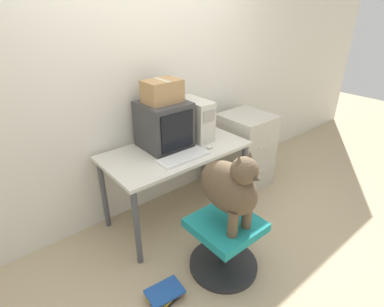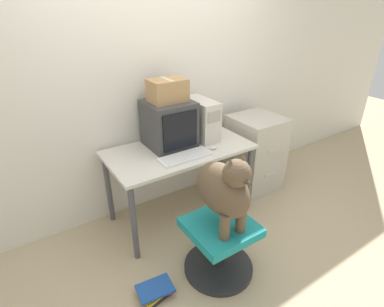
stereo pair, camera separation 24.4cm
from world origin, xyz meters
name	(u,v)px [view 2 (the right image)]	position (x,y,z in m)	size (l,w,h in m)	color
ground_plane	(200,233)	(0.00, 0.00, 0.00)	(12.00, 12.00, 0.00)	tan
wall_back	(156,81)	(0.00, 0.77, 1.30)	(8.00, 0.05, 2.60)	silver
desk	(180,157)	(0.00, 0.35, 0.66)	(1.34, 0.71, 0.75)	beige
crt_monitor	(169,124)	(-0.04, 0.47, 0.97)	(0.41, 0.42, 0.43)	#383838
pc_tower	(201,119)	(0.31, 0.45, 0.95)	(0.19, 0.42, 0.39)	beige
keyboard	(185,157)	(-0.06, 0.16, 0.77)	(0.47, 0.17, 0.03)	silver
computer_mouse	(214,148)	(0.25, 0.16, 0.77)	(0.07, 0.04, 0.03)	beige
office_chair	(219,245)	(-0.11, -0.43, 0.25)	(0.56, 0.56, 0.47)	#262628
dog	(224,189)	(-0.11, -0.45, 0.79)	(0.27, 0.52, 0.63)	brown
filing_cabinet	(255,153)	(1.00, 0.36, 0.43)	(0.52, 0.54, 0.86)	#B7B2A3
cardboard_box	(167,90)	(-0.04, 0.47, 1.28)	(0.32, 0.23, 0.20)	#A87F51
book_stack_floor	(156,291)	(-0.66, -0.37, 0.04)	(0.29, 0.20, 0.08)	#262628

